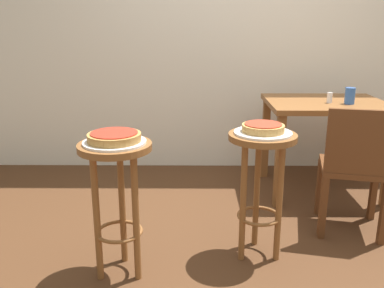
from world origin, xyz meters
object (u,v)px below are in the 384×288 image
at_px(wooden_chair, 355,166).
at_px(pizza_middle, 263,128).
at_px(dining_table, 325,116).
at_px(cup_near_edge, 350,96).
at_px(serving_plate_foreground, 115,142).
at_px(serving_plate_middle, 263,133).
at_px(pizza_foreground, 114,137).
at_px(stool_middle, 261,168).
at_px(stool_foreground, 117,180).
at_px(condiment_shaker, 330,98).

bearing_deg(wooden_chair, pizza_middle, -156.81).
relative_size(dining_table, cup_near_edge, 7.40).
xyz_separation_m(serving_plate_foreground, serving_plate_middle, (0.78, 0.20, 0.00)).
bearing_deg(pizza_foreground, stool_middle, 14.15).
relative_size(serving_plate_foreground, cup_near_edge, 2.63).
bearing_deg(stool_foreground, wooden_chair, 18.33).
xyz_separation_m(pizza_foreground, dining_table, (1.44, 1.21, -0.16)).
relative_size(pizza_middle, dining_table, 0.26).
bearing_deg(pizza_middle, condiment_shaker, 55.05).
distance_m(stool_middle, condiment_shaker, 1.16).
height_order(serving_plate_middle, condiment_shaker, condiment_shaker).
bearing_deg(serving_plate_middle, condiment_shaker, 55.05).
height_order(serving_plate_foreground, stool_middle, serving_plate_foreground).
relative_size(pizza_foreground, stool_middle, 0.36).
bearing_deg(condiment_shaker, serving_plate_foreground, -141.82).
bearing_deg(pizza_foreground, cup_near_edge, 34.71).
bearing_deg(stool_middle, pizza_foreground, -165.85).
bearing_deg(pizza_middle, cup_near_edge, 48.51).
distance_m(pizza_foreground, condiment_shaker, 1.82).
relative_size(serving_plate_middle, cup_near_edge, 2.61).
bearing_deg(dining_table, wooden_chair, -91.02).
distance_m(stool_foreground, condiment_shaker, 1.84).
height_order(pizza_middle, wooden_chair, wooden_chair).
bearing_deg(stool_middle, serving_plate_foreground, -165.85).
bearing_deg(stool_foreground, pizza_foreground, -153.43).
xyz_separation_m(stool_foreground, pizza_foreground, (-0.00, -0.00, 0.23)).
xyz_separation_m(pizza_middle, condiment_shaker, (0.65, 0.93, 0.01)).
distance_m(serving_plate_foreground, pizza_middle, 0.81).
height_order(serving_plate_foreground, pizza_middle, pizza_middle).
bearing_deg(serving_plate_foreground, cup_near_edge, 34.71).
distance_m(serving_plate_foreground, wooden_chair, 1.52).
relative_size(pizza_foreground, cup_near_edge, 2.21).
height_order(serving_plate_foreground, pizza_foreground, pizza_foreground).
distance_m(pizza_foreground, pizza_middle, 0.81).
distance_m(stool_foreground, pizza_middle, 0.84).
bearing_deg(condiment_shaker, stool_middle, -124.95).
height_order(stool_foreground, serving_plate_middle, serving_plate_middle).
height_order(condiment_shaker, wooden_chair, wooden_chair).
height_order(pizza_foreground, dining_table, pizza_foreground).
distance_m(stool_foreground, serving_plate_foreground, 0.21).
bearing_deg(serving_plate_middle, dining_table, 57.14).
distance_m(pizza_foreground, stool_middle, 0.84).
bearing_deg(stool_foreground, serving_plate_middle, 14.15).
xyz_separation_m(dining_table, cup_near_edge, (0.14, -0.12, 0.18)).
distance_m(serving_plate_foreground, pizza_foreground, 0.03).
relative_size(pizza_foreground, condiment_shaker, 3.40).
bearing_deg(pizza_foreground, serving_plate_middle, 14.15).
relative_size(serving_plate_foreground, dining_table, 0.35).
distance_m(serving_plate_foreground, dining_table, 1.88).
distance_m(pizza_middle, wooden_chair, 0.76).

